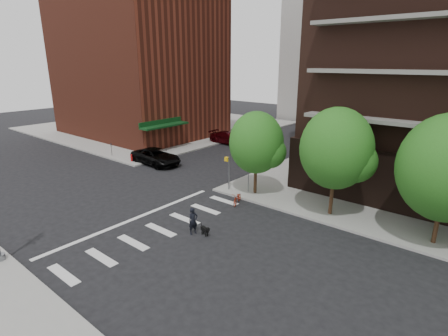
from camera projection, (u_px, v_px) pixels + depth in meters
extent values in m
plane|color=black|center=(131.00, 216.00, 22.89)|extent=(120.00, 120.00, 0.00)
cube|color=gray|center=(161.00, 125.00, 55.12)|extent=(31.00, 33.00, 0.15)
cube|color=silver|center=(64.00, 275.00, 16.65)|extent=(2.40, 0.50, 0.01)
cube|color=silver|center=(101.00, 257.00, 18.12)|extent=(2.40, 0.50, 0.01)
cube|color=silver|center=(133.00, 243.00, 19.59)|extent=(2.40, 0.50, 0.01)
cube|color=silver|center=(161.00, 230.00, 21.06)|extent=(2.40, 0.50, 0.01)
cube|color=silver|center=(184.00, 219.00, 22.53)|extent=(2.40, 0.50, 0.01)
cube|color=silver|center=(205.00, 209.00, 24.00)|extent=(2.40, 0.50, 0.01)
cube|color=silver|center=(224.00, 201.00, 25.47)|extent=(2.40, 0.50, 0.01)
cube|color=silver|center=(135.00, 218.00, 22.59)|extent=(0.30, 13.00, 0.01)
cube|color=maroon|center=(137.00, 58.00, 46.59)|extent=(20.00, 15.00, 20.00)
cube|color=#0C3814|center=(165.00, 126.00, 38.49)|extent=(1.40, 6.00, 0.20)
cylinder|color=#301E11|center=(255.00, 178.00, 26.32)|extent=(0.24, 0.24, 2.30)
sphere|color=#235B19|center=(256.00, 143.00, 25.52)|extent=(4.00, 4.00, 4.00)
cylinder|color=#301E11|center=(332.00, 195.00, 22.62)|extent=(0.24, 0.24, 2.60)
sphere|color=#235B19|center=(336.00, 149.00, 21.71)|extent=(4.50, 4.50, 4.50)
cylinder|color=#301E11|center=(437.00, 223.00, 19.00)|extent=(0.24, 0.24, 2.30)
sphere|color=#235B19|center=(448.00, 168.00, 18.07)|extent=(5.00, 5.00, 5.00)
cylinder|color=slate|center=(0.00, 257.00, 17.59)|extent=(0.50, 0.50, 0.30)
cylinder|color=slate|center=(229.00, 173.00, 26.99)|extent=(0.10, 0.10, 2.60)
cube|color=gold|center=(227.00, 159.00, 26.78)|extent=(0.32, 0.25, 0.32)
cylinder|color=slate|center=(248.00, 178.00, 26.50)|extent=(0.08, 0.08, 2.20)
cube|color=gold|center=(247.00, 167.00, 26.12)|extent=(0.64, 0.02, 0.64)
cylinder|color=#A50C0C|center=(132.00, 158.00, 34.91)|extent=(0.22, 0.22, 0.60)
sphere|color=#A50C0C|center=(132.00, 155.00, 34.82)|extent=(0.24, 0.24, 0.24)
cylinder|color=black|center=(112.00, 150.00, 36.97)|extent=(0.05, 0.05, 1.10)
cube|color=black|center=(111.00, 144.00, 36.78)|extent=(0.10, 0.08, 0.22)
imported|color=black|center=(156.00, 157.00, 34.29)|extent=(2.72, 5.63, 1.55)
imported|color=#3E060B|center=(229.00, 138.00, 42.72)|extent=(2.34, 5.22, 1.49)
imported|color=#B7BABE|center=(247.00, 133.00, 45.55)|extent=(1.74, 4.61, 1.50)
imported|color=#A0270F|center=(237.00, 198.00, 24.76)|extent=(1.16, 1.77, 0.88)
imported|color=black|center=(193.00, 221.00, 20.38)|extent=(0.67, 0.53, 1.63)
cube|color=black|center=(205.00, 229.00, 20.32)|extent=(0.62, 0.31, 0.24)
cube|color=black|center=(208.00, 229.00, 20.04)|extent=(0.20, 0.17, 0.17)
cylinder|color=black|center=(208.00, 234.00, 20.33)|extent=(0.06, 0.06, 0.26)
cylinder|color=black|center=(202.00, 233.00, 20.46)|extent=(0.06, 0.06, 0.26)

